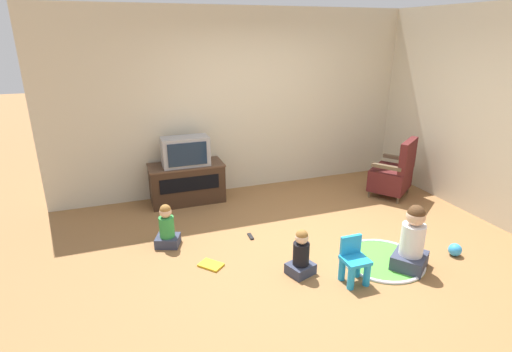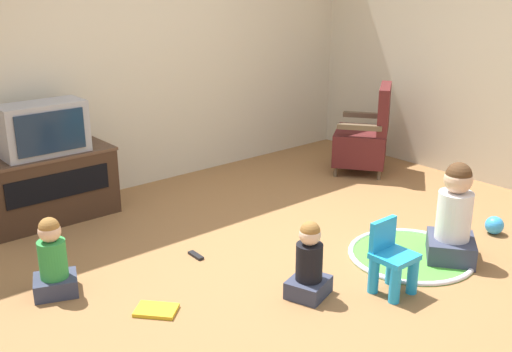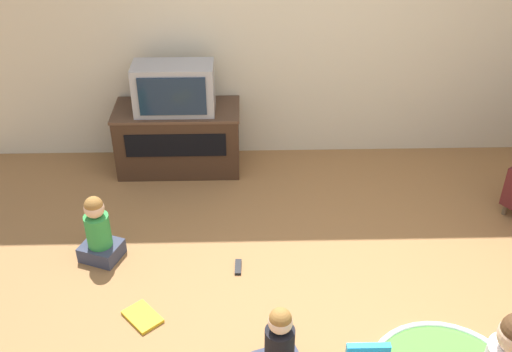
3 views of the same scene
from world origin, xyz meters
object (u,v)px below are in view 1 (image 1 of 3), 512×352
(child_watching_center, at_px, (412,241))
(tv_cabinet, at_px, (187,182))
(yellow_kid_chair, at_px, (354,263))
(television, at_px, (185,151))
(black_armchair, at_px, (394,174))
(remote_control, at_px, (251,236))
(child_watching_right, at_px, (301,255))
(child_watching_left, at_px, (167,228))
(book, at_px, (211,265))
(toy_ball, at_px, (455,250))

(child_watching_center, bearing_deg, tv_cabinet, 89.56)
(yellow_kid_chair, bearing_deg, child_watching_center, 1.32)
(yellow_kid_chair, distance_m, child_watching_center, 0.71)
(tv_cabinet, xyz_separation_m, television, (0.00, -0.05, 0.48))
(black_armchair, relative_size, remote_control, 5.90)
(television, xyz_separation_m, black_armchair, (2.98, -0.79, -0.43))
(yellow_kid_chair, relative_size, child_watching_right, 0.93)
(child_watching_left, bearing_deg, child_watching_center, -8.27)
(book, bearing_deg, television, -44.26)
(child_watching_center, xyz_separation_m, child_watching_right, (-1.14, 0.29, -0.09))
(black_armchair, relative_size, yellow_kid_chair, 1.90)
(tv_cabinet, distance_m, yellow_kid_chair, 2.84)
(television, bearing_deg, child_watching_left, -111.60)
(black_armchair, bearing_deg, child_watching_right, -3.12)
(child_watching_left, height_order, book, child_watching_left)
(child_watching_right, distance_m, toy_ball, 1.81)
(child_watching_right, xyz_separation_m, book, (-0.84, 0.45, -0.21))
(tv_cabinet, bearing_deg, child_watching_center, -53.71)
(book, bearing_deg, toy_ball, -146.34)
(child_watching_right, height_order, remote_control, child_watching_right)
(child_watching_center, xyz_separation_m, toy_ball, (0.65, 0.02, -0.24))
(yellow_kid_chair, relative_size, child_watching_center, 0.65)
(book, bearing_deg, child_watching_center, -151.54)
(toy_ball, bearing_deg, tv_cabinet, 134.87)
(television, bearing_deg, black_armchair, -14.88)
(tv_cabinet, bearing_deg, book, -93.06)
(remote_control, bearing_deg, tv_cabinet, 22.43)
(black_armchair, distance_m, child_watching_left, 3.47)
(tv_cabinet, height_order, yellow_kid_chair, tv_cabinet)
(book, xyz_separation_m, remote_control, (0.61, 0.46, -0.00))
(black_armchair, bearing_deg, child_watching_center, 21.63)
(book, relative_size, remote_control, 1.94)
(yellow_kid_chair, height_order, remote_control, yellow_kid_chair)
(toy_ball, bearing_deg, black_armchair, 75.05)
(black_armchair, height_order, toy_ball, black_armchair)
(child_watching_right, bearing_deg, black_armchair, 14.22)
(black_armchair, xyz_separation_m, book, (-3.08, -0.99, -0.34))
(tv_cabinet, height_order, book, tv_cabinet)
(child_watching_left, xyz_separation_m, remote_control, (0.98, -0.15, -0.21))
(television, xyz_separation_m, child_watching_left, (-0.46, -1.17, -0.55))
(child_watching_left, distance_m, remote_control, 1.01)
(television, xyz_separation_m, remote_control, (0.51, -1.32, -0.77))
(yellow_kid_chair, bearing_deg, child_watching_right, 145.36)
(tv_cabinet, distance_m, remote_control, 1.49)
(yellow_kid_chair, bearing_deg, black_armchair, 44.15)
(tv_cabinet, height_order, child_watching_center, child_watching_center)
(remote_control, bearing_deg, child_watching_left, 83.37)
(black_armchair, relative_size, child_watching_left, 1.72)
(tv_cabinet, height_order, toy_ball, tv_cabinet)
(black_armchair, bearing_deg, tv_cabinet, -51.50)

